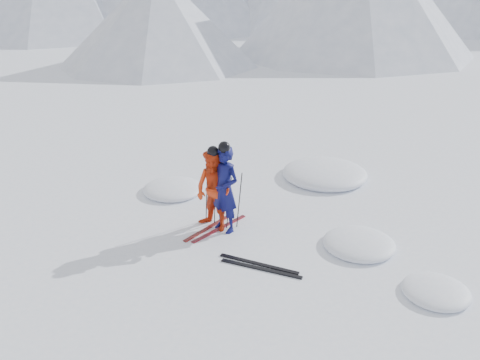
% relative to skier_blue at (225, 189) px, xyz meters
% --- Properties ---
extents(ground, '(160.00, 160.00, 0.00)m').
position_rel_skier_blue_xyz_m(ground, '(2.27, -0.09, -1.00)').
color(ground, white).
rests_on(ground, ground).
extents(skier_blue, '(0.85, 0.70, 2.01)m').
position_rel_skier_blue_xyz_m(skier_blue, '(0.00, 0.00, 0.00)').
color(skier_blue, '#0C0E49').
rests_on(skier_blue, ground).
extents(skier_red, '(1.10, 0.97, 1.89)m').
position_rel_skier_blue_xyz_m(skier_red, '(-0.25, -0.03, -0.06)').
color(skier_red, red).
rests_on(skier_red, ground).
extents(pole_blue_left, '(0.13, 0.09, 1.34)m').
position_rel_skier_blue_xyz_m(pole_blue_left, '(-0.30, 0.15, -0.33)').
color(pole_blue_left, black).
rests_on(pole_blue_left, ground).
extents(pole_blue_right, '(0.13, 0.08, 1.34)m').
position_rel_skier_blue_xyz_m(pole_blue_right, '(0.25, 0.25, -0.33)').
color(pole_blue_right, black).
rests_on(pole_blue_right, ground).
extents(pole_red_left, '(0.12, 0.10, 1.25)m').
position_rel_skier_blue_xyz_m(pole_red_left, '(-0.55, 0.22, -0.38)').
color(pole_red_left, black).
rests_on(pole_red_left, ground).
extents(pole_red_right, '(0.12, 0.09, 1.25)m').
position_rel_skier_blue_xyz_m(pole_red_right, '(0.05, 0.12, -0.38)').
color(pole_red_right, black).
rests_on(pole_red_right, ground).
extents(ski_worn_left, '(0.57, 1.66, 0.03)m').
position_rel_skier_blue_xyz_m(ski_worn_left, '(-0.37, -0.03, -0.99)').
color(ski_worn_left, black).
rests_on(ski_worn_left, ground).
extents(ski_worn_right, '(0.68, 1.62, 0.03)m').
position_rel_skier_blue_xyz_m(ski_worn_right, '(-0.13, -0.03, -0.99)').
color(ski_worn_right, black).
rests_on(ski_worn_right, ground).
extents(ski_loose_a, '(1.70, 0.19, 0.03)m').
position_rel_skier_blue_xyz_m(ski_loose_a, '(1.20, -1.11, -0.99)').
color(ski_loose_a, black).
rests_on(ski_loose_a, ground).
extents(ski_loose_b, '(1.70, 0.13, 0.03)m').
position_rel_skier_blue_xyz_m(ski_loose_b, '(1.30, -1.26, -0.99)').
color(ski_loose_b, black).
rests_on(ski_loose_b, ground).
extents(snow_lumps, '(8.08, 6.57, 0.53)m').
position_rel_skier_blue_xyz_m(snow_lumps, '(1.34, 2.51, -1.00)').
color(snow_lumps, white).
rests_on(snow_lumps, ground).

